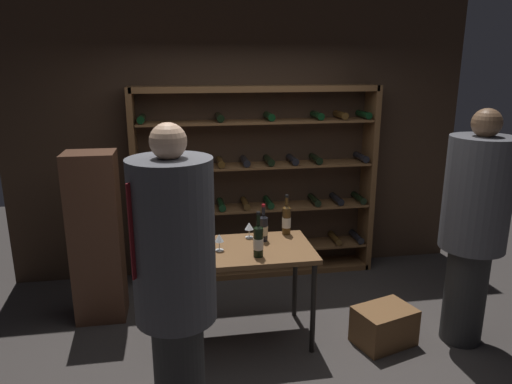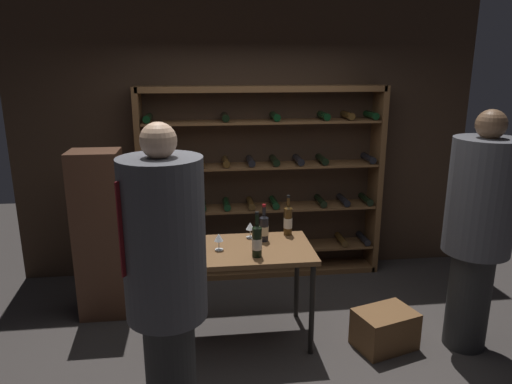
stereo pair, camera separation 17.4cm
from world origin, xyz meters
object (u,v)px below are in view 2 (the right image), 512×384
Objects in this scene: wine_rack at (263,185)px; wine_bottle_green_slim at (257,241)px; wine_crate at (385,329)px; wine_bottle_black_capsule at (264,228)px; wine_bottle_gold_foil at (288,220)px; wine_glass_stemmed_center at (250,227)px; tasting_table at (245,258)px; person_bystander_dark_jacket at (166,277)px; person_guest_plum_blouse at (478,223)px; wine_glass_stemmed_left at (219,238)px; display_cabinet at (101,235)px.

wine_bottle_green_slim is (-0.25, -1.48, -0.06)m from wine_rack.
wine_bottle_black_capsule is at bearing 156.57° from wine_crate.
wine_bottle_gold_foil is (-0.73, 0.55, 0.81)m from wine_crate.
wine_bottle_black_capsule is 0.14m from wine_glass_stemmed_center.
wine_rack is at bearing 75.95° from tasting_table.
wine_bottle_gold_foil is at bearing 33.66° from tasting_table.
wine_bottle_black_capsule is 0.35m from wine_bottle_green_slim.
wine_bottle_gold_foil reaches higher than wine_bottle_black_capsule.
person_bystander_dark_jacket is at bearing -115.81° from wine_glass_stemmed_center.
tasting_table is at bearing 111.50° from wine_bottle_green_slim.
wine_rack is 1.32× the size of person_guest_plum_blouse.
person_bystander_dark_jacket is at bearing -154.87° from wine_crate.
person_bystander_dark_jacket is at bearing -117.85° from tasting_table.
wine_bottle_green_slim is (-1.75, 0.14, -0.12)m from person_guest_plum_blouse.
wine_bottle_green_slim is (-0.33, -0.46, -0.00)m from wine_bottle_gold_foil.
wine_bottle_black_capsule is at bearing -10.12° from person_guest_plum_blouse.
wine_bottle_black_capsule is (-1.65, 0.47, -0.13)m from person_guest_plum_blouse.
wine_glass_stemmed_center is 0.38m from wine_glass_stemmed_left.
wine_rack is 2.21m from person_guest_plum_blouse.
wine_bottle_black_capsule is at bearing 39.36° from tasting_table.
display_cabinet is 4.79× the size of wine_bottle_black_capsule.
wine_bottle_gold_foil is (0.23, 0.13, 0.02)m from wine_bottle_black_capsule.
wine_crate is (1.14, -0.28, -0.58)m from tasting_table.
wine_rack reaches higher than wine_bottle_green_slim.
wine_glass_stemmed_center is at bearing -103.69° from wine_rack.
wine_bottle_black_capsule reaches higher than wine_glass_stemmed_center.
person_bystander_dark_jacket is at bearing 23.24° from person_guest_plum_blouse.
wine_crate is 1.59m from wine_glass_stemmed_left.
person_guest_plum_blouse is at bearing -10.20° from tasting_table.
display_cabinet is 1.57m from wine_bottle_green_slim.
person_bystander_dark_jacket is 2.51m from person_guest_plum_blouse.
tasting_table is 1.41m from display_cabinet.
person_bystander_dark_jacket is 1.02× the size of person_guest_plum_blouse.
wine_rack is at bearing 94.58° from wine_bottle_gold_foil.
wine_rack is 1.37m from tasting_table.
wine_glass_stemmed_center is at bearing -174.28° from wine_bottle_gold_foil.
display_cabinet is at bearing 169.23° from wine_bottle_gold_foil.
wine_bottle_gold_foil is at bearing -17.09° from person_guest_plum_blouse.
wine_bottle_green_slim is at bearing 1.22° from person_guest_plum_blouse.
person_bystander_dark_jacket reaches higher than wine_glass_stemmed_center.
person_bystander_dark_jacket is (-0.89, -2.37, 0.08)m from wine_rack.
wine_bottle_black_capsule is at bearing -151.21° from wine_bottle_gold_foil.
wine_rack reaches higher than wine_glass_stemmed_left.
wine_rack is 2.54m from person_bystander_dark_jacket.
wine_bottle_green_slim reaches higher than wine_bottle_black_capsule.
wine_glass_stemmed_center is (1.34, -0.35, 0.15)m from display_cabinet.
wine_rack is at bearing 76.31° from wine_glass_stemmed_center.
wine_rack is 1.30× the size of person_bystander_dark_jacket.
display_cabinet is at bearing -156.20° from wine_rack.
wine_glass_stemmed_center is (-0.26, -1.06, -0.10)m from wine_rack.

